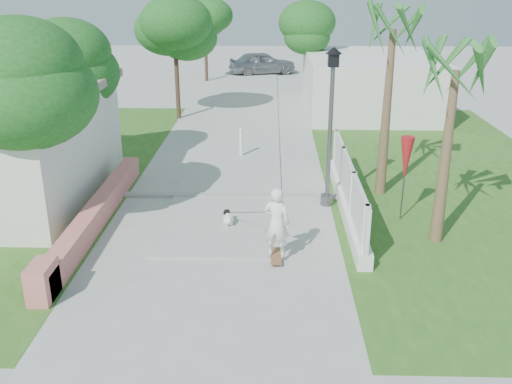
{
  "coord_description": "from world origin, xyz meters",
  "views": [
    {
      "loc": [
        1.29,
        -9.76,
        6.18
      ],
      "look_at": [
        0.92,
        3.57,
        1.1
      ],
      "focal_mm": 40.0,
      "sensor_mm": 36.0,
      "label": 1
    }
  ],
  "objects_px": {
    "dog": "(228,218)",
    "patio_umbrella": "(406,160)",
    "street_lamp": "(330,122)",
    "skateboarder": "(252,214)",
    "parked_car": "(262,63)",
    "bollard": "(241,142)"
  },
  "relations": [
    {
      "from": "patio_umbrella",
      "to": "skateboarder",
      "type": "xyz_separation_m",
      "value": [
        -3.97,
        -1.6,
        -0.91
      ]
    },
    {
      "from": "skateboarder",
      "to": "parked_car",
      "type": "xyz_separation_m",
      "value": [
        -0.18,
        25.73,
        -0.03
      ]
    },
    {
      "from": "bollard",
      "to": "dog",
      "type": "bearing_deg",
      "value": -90.23
    },
    {
      "from": "patio_umbrella",
      "to": "parked_car",
      "type": "bearing_deg",
      "value": 99.77
    },
    {
      "from": "patio_umbrella",
      "to": "parked_car",
      "type": "xyz_separation_m",
      "value": [
        -4.16,
        24.13,
        -0.94
      ]
    },
    {
      "from": "patio_umbrella",
      "to": "parked_car",
      "type": "distance_m",
      "value": 24.5
    },
    {
      "from": "street_lamp",
      "to": "skateboarder",
      "type": "relative_size",
      "value": 1.79
    },
    {
      "from": "dog",
      "to": "parked_car",
      "type": "relative_size",
      "value": 0.14
    },
    {
      "from": "bollard",
      "to": "parked_car",
      "type": "bearing_deg",
      "value": 88.63
    },
    {
      "from": "dog",
      "to": "patio_umbrella",
      "type": "bearing_deg",
      "value": -7.55
    },
    {
      "from": "dog",
      "to": "parked_car",
      "type": "height_order",
      "value": "parked_car"
    },
    {
      "from": "bollard",
      "to": "skateboarder",
      "type": "relative_size",
      "value": 0.44
    },
    {
      "from": "bollard",
      "to": "patio_umbrella",
      "type": "distance_m",
      "value": 7.25
    },
    {
      "from": "skateboarder",
      "to": "parked_car",
      "type": "bearing_deg",
      "value": -73.11
    },
    {
      "from": "bollard",
      "to": "patio_umbrella",
      "type": "relative_size",
      "value": 0.47
    },
    {
      "from": "street_lamp",
      "to": "patio_umbrella",
      "type": "bearing_deg",
      "value": -27.76
    },
    {
      "from": "bollard",
      "to": "dog",
      "type": "distance_m",
      "value": 6.1
    },
    {
      "from": "parked_car",
      "to": "street_lamp",
      "type": "bearing_deg",
      "value": 169.28
    },
    {
      "from": "patio_umbrella",
      "to": "dog",
      "type": "xyz_separation_m",
      "value": [
        -4.62,
        -0.59,
        -1.45
      ]
    },
    {
      "from": "bollard",
      "to": "skateboarder",
      "type": "xyz_separation_m",
      "value": [
        0.63,
        -7.1,
        0.19
      ]
    },
    {
      "from": "patio_umbrella",
      "to": "dog",
      "type": "bearing_deg",
      "value": -172.75
    },
    {
      "from": "street_lamp",
      "to": "bollard",
      "type": "bearing_deg",
      "value": 120.96
    }
  ]
}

